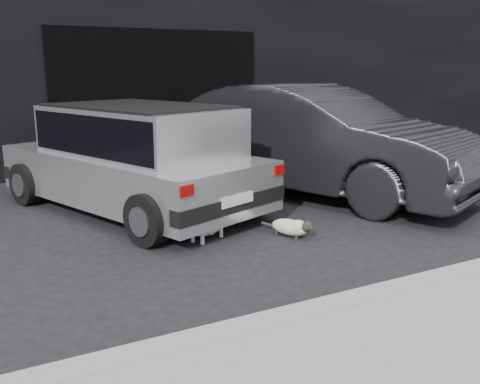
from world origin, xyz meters
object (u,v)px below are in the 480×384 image
second_car (312,140)px  cat_siamese (293,227)px  cat_white (209,222)px  silver_hatchback (135,154)px

second_car → cat_siamese: second_car is taller
cat_white → silver_hatchback: bearing=166.8°
second_car → cat_siamese: (-1.49, -1.73, -0.72)m
second_car → cat_siamese: size_ratio=7.67×
silver_hatchback → cat_white: bearing=-97.7°
silver_hatchback → cat_siamese: 2.43m
silver_hatchback → cat_white: 1.74m
cat_siamese → cat_white: 0.97m
silver_hatchback → second_car: (2.73, -0.25, 0.04)m
silver_hatchback → second_car: bearing=-25.2°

